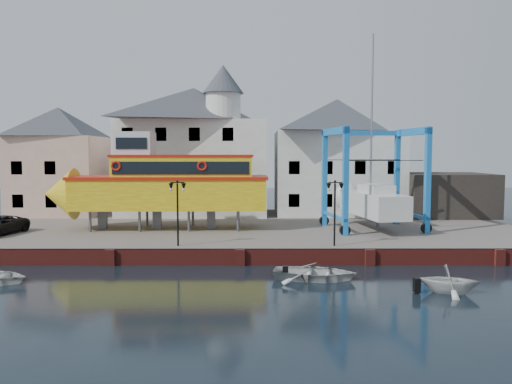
{
  "coord_description": "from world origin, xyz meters",
  "views": [
    {
      "loc": [
        0.91,
        -30.3,
        6.88
      ],
      "look_at": [
        1.0,
        7.0,
        4.0
      ],
      "focal_mm": 35.0,
      "sensor_mm": 36.0,
      "label": 1
    }
  ],
  "objects": [
    {
      "name": "building_white_right",
      "position": [
        9.0,
        19.0,
        6.6
      ],
      "size": [
        12.0,
        8.0,
        11.2
      ],
      "color": "beige",
      "rests_on": "hardstanding"
    },
    {
      "name": "building_white_main",
      "position": [
        -4.87,
        18.39,
        7.34
      ],
      "size": [
        14.0,
        8.3,
        14.0
      ],
      "color": "beige",
      "rests_on": "hardstanding"
    },
    {
      "name": "travel_lift",
      "position": [
        9.94,
        9.07,
        3.51
      ],
      "size": [
        7.79,
        10.24,
        15.07
      ],
      "rotation": [
        0.0,
        0.0,
        0.15
      ],
      "color": "blue",
      "rests_on": "hardstanding"
    },
    {
      "name": "tour_boat",
      "position": [
        -6.7,
        8.46,
        4.55
      ],
      "size": [
        17.38,
        4.52,
        7.53
      ],
      "rotation": [
        0.0,
        0.0,
        0.02
      ],
      "color": "#59595E",
      "rests_on": "hardstanding"
    },
    {
      "name": "lamp_post_right",
      "position": [
        6.0,
        1.2,
        4.17
      ],
      "size": [
        1.12,
        0.32,
        4.2
      ],
      "color": "black",
      "rests_on": "hardstanding"
    },
    {
      "name": "building_pink",
      "position": [
        -18.0,
        18.0,
        6.15
      ],
      "size": [
        8.0,
        7.0,
        10.3
      ],
      "color": "tan",
      "rests_on": "hardstanding"
    },
    {
      "name": "quay_wall",
      "position": [
        -0.0,
        0.1,
        0.5
      ],
      "size": [
        44.0,
        0.47,
        1.0
      ],
      "color": "maroon",
      "rests_on": "ground"
    },
    {
      "name": "hardstanding",
      "position": [
        0.0,
        11.0,
        0.5
      ],
      "size": [
        44.0,
        22.0,
        1.0
      ],
      "primitive_type": "cube",
      "color": "#5E5751",
      "rests_on": "ground"
    },
    {
      "name": "motorboat_c",
      "position": [
        10.52,
        -6.15,
        0.0
      ],
      "size": [
        3.39,
        3.11,
        1.51
      ],
      "primitive_type": "imported",
      "rotation": [
        0.0,
        0.0,
        1.32
      ],
      "color": "silver",
      "rests_on": "ground"
    },
    {
      "name": "ground",
      "position": [
        0.0,
        0.0,
        0.0
      ],
      "size": [
        140.0,
        140.0,
        0.0
      ],
      "primitive_type": "plane",
      "color": "black",
      "rests_on": "ground"
    },
    {
      "name": "motorboat_b",
      "position": [
        4.18,
        -3.43,
        0.0
      ],
      "size": [
        5.13,
        4.11,
        0.95
      ],
      "primitive_type": "imported",
      "rotation": [
        0.0,
        0.0,
        1.37
      ],
      "color": "silver",
      "rests_on": "ground"
    },
    {
      "name": "shed_dark",
      "position": [
        19.0,
        17.0,
        3.0
      ],
      "size": [
        8.0,
        7.0,
        4.0
      ],
      "primitive_type": "cube",
      "color": "black",
      "rests_on": "hardstanding"
    },
    {
      "name": "lamp_post_left",
      "position": [
        -4.0,
        1.2,
        4.17
      ],
      "size": [
        1.12,
        0.32,
        4.2
      ],
      "color": "black",
      "rests_on": "hardstanding"
    }
  ]
}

